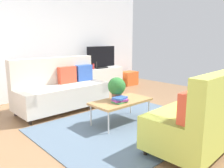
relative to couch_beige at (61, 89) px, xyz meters
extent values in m
plane|color=#936B47|center=(0.35, -1.48, -0.45)|extent=(7.68, 7.68, 0.00)
cube|color=silver|center=(0.35, 1.32, 1.00)|extent=(6.40, 0.12, 2.90)
cube|color=slate|center=(0.33, -1.62, -0.44)|extent=(2.90, 2.20, 0.01)
cube|color=beige|center=(-0.02, -0.07, -0.13)|extent=(1.92, 0.88, 0.44)
cube|color=beige|center=(-0.02, 0.25, 0.37)|extent=(1.90, 0.24, 0.56)
cube|color=beige|center=(0.83, -0.06, -0.02)|extent=(0.22, 0.84, 0.22)
cube|color=beige|center=(-0.87, -0.09, -0.02)|extent=(0.22, 0.84, 0.22)
cylinder|color=black|center=(0.86, -0.39, -0.40)|extent=(0.05, 0.05, 0.10)
cylinder|color=black|center=(-0.88, -0.43, -0.40)|extent=(0.05, 0.05, 0.10)
cylinder|color=black|center=(0.85, 0.29, -0.40)|extent=(0.05, 0.05, 0.10)
cylinder|color=black|center=(-0.89, 0.25, -0.40)|extent=(0.05, 0.05, 0.10)
cube|color=#3359B2|center=(0.65, 0.08, 0.27)|extent=(0.40, 0.15, 0.36)
cube|color=#D84C33|center=(0.20, 0.07, 0.27)|extent=(0.40, 0.15, 0.36)
cube|color=#C1CC51|center=(0.68, -2.77, -0.13)|extent=(1.94, 0.93, 0.44)
cube|color=#C1CC51|center=(-0.17, -2.81, -0.02)|extent=(0.24, 0.85, 0.22)
cube|color=#C1CC51|center=(1.53, -2.73, -0.02)|extent=(0.24, 0.85, 0.22)
cylinder|color=black|center=(-0.20, -2.47, -0.40)|extent=(0.05, 0.05, 0.10)
cylinder|color=black|center=(1.54, -2.39, -0.40)|extent=(0.05, 0.05, 0.10)
cube|color=#D84C33|center=(0.02, -2.94, 0.27)|extent=(0.41, 0.16, 0.36)
cube|color=#B7844C|center=(0.38, -1.42, -0.05)|extent=(1.10, 0.56, 0.04)
cylinder|color=silver|center=(-0.12, -1.19, -0.26)|extent=(0.02, 0.02, 0.38)
cylinder|color=silver|center=(0.88, -1.19, -0.26)|extent=(0.02, 0.02, 0.38)
cylinder|color=silver|center=(-0.12, -1.65, -0.26)|extent=(0.02, 0.02, 0.38)
cylinder|color=silver|center=(0.88, -1.65, -0.26)|extent=(0.02, 0.02, 0.38)
cube|color=silver|center=(1.89, 0.98, -0.13)|extent=(1.40, 0.44, 0.64)
cube|color=black|center=(1.89, 0.96, 0.21)|extent=(0.36, 0.20, 0.04)
cube|color=black|center=(1.89, 0.96, 0.53)|extent=(1.00, 0.05, 0.60)
cube|color=orange|center=(2.99, 0.88, -0.23)|extent=(0.52, 0.40, 0.44)
cylinder|color=brown|center=(0.35, -1.34, 0.03)|extent=(0.18, 0.18, 0.12)
sphere|color=#2D7233|center=(0.35, -1.34, 0.22)|extent=(0.32, 0.32, 0.32)
cube|color=#3F8C4C|center=(0.27, -1.51, -0.01)|extent=(0.25, 0.19, 0.03)
cube|color=purple|center=(0.27, -1.51, 0.02)|extent=(0.28, 0.23, 0.04)
cube|color=#3359B2|center=(0.27, -1.51, 0.06)|extent=(0.28, 0.24, 0.03)
cylinder|color=#33B29E|center=(1.31, 1.03, 0.27)|extent=(0.11, 0.11, 0.14)
cylinder|color=orange|center=(1.48, 0.94, 0.31)|extent=(0.05, 0.05, 0.23)
cylinder|color=red|center=(1.58, 0.94, 0.27)|extent=(0.06, 0.06, 0.16)
cylinder|color=#262626|center=(1.69, 0.94, 0.30)|extent=(0.04, 0.04, 0.21)
camera|label=1|loc=(-2.34, -4.19, 1.04)|focal=36.26mm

